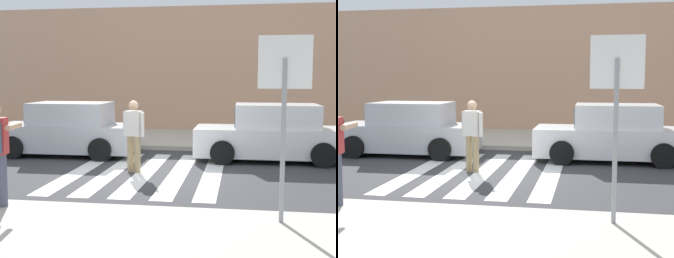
# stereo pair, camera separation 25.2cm
# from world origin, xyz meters

# --- Properties ---
(ground_plane) EXTENTS (120.00, 120.00, 0.00)m
(ground_plane) POSITION_xyz_m (0.00, 0.00, 0.00)
(ground_plane) COLOR #38383A
(sidewalk_far) EXTENTS (60.00, 4.80, 0.14)m
(sidewalk_far) POSITION_xyz_m (0.00, 6.00, 0.07)
(sidewalk_far) COLOR beige
(sidewalk_far) RESTS_ON ground
(building_facade_far) EXTENTS (56.00, 4.00, 5.14)m
(building_facade_far) POSITION_xyz_m (0.00, 10.40, 2.57)
(building_facade_far) COLOR tan
(building_facade_far) RESTS_ON ground
(crosswalk_stripe_0) EXTENTS (0.44, 5.20, 0.01)m
(crosswalk_stripe_0) POSITION_xyz_m (-1.60, 0.20, 0.00)
(crosswalk_stripe_0) COLOR silver
(crosswalk_stripe_0) RESTS_ON ground
(crosswalk_stripe_1) EXTENTS (0.44, 5.20, 0.01)m
(crosswalk_stripe_1) POSITION_xyz_m (-0.80, 0.20, 0.00)
(crosswalk_stripe_1) COLOR silver
(crosswalk_stripe_1) RESTS_ON ground
(crosswalk_stripe_2) EXTENTS (0.44, 5.20, 0.01)m
(crosswalk_stripe_2) POSITION_xyz_m (0.00, 0.20, 0.00)
(crosswalk_stripe_2) COLOR silver
(crosswalk_stripe_2) RESTS_ON ground
(crosswalk_stripe_3) EXTENTS (0.44, 5.20, 0.01)m
(crosswalk_stripe_3) POSITION_xyz_m (0.80, 0.20, 0.00)
(crosswalk_stripe_3) COLOR silver
(crosswalk_stripe_3) RESTS_ON ground
(crosswalk_stripe_4) EXTENTS (0.44, 5.20, 0.01)m
(crosswalk_stripe_4) POSITION_xyz_m (1.60, 0.20, 0.00)
(crosswalk_stripe_4) COLOR silver
(crosswalk_stripe_4) RESTS_ON ground
(stop_sign) EXTENTS (0.76, 0.08, 2.73)m
(stop_sign) POSITION_xyz_m (2.86, -3.76, 2.13)
(stop_sign) COLOR gray
(stop_sign) RESTS_ON sidewalk_near
(pedestrian_crossing) EXTENTS (0.56, 0.35, 1.72)m
(pedestrian_crossing) POSITION_xyz_m (-0.29, 0.16, 0.97)
(pedestrian_crossing) COLOR tan
(pedestrian_crossing) RESTS_ON ground
(parked_car_silver) EXTENTS (4.10, 1.92, 1.55)m
(parked_car_silver) POSITION_xyz_m (-2.76, 2.30, 0.73)
(parked_car_silver) COLOR #B7BABF
(parked_car_silver) RESTS_ON ground
(parked_car_white) EXTENTS (4.10, 1.92, 1.55)m
(parked_car_white) POSITION_xyz_m (3.09, 2.30, 0.73)
(parked_car_white) COLOR white
(parked_car_white) RESTS_ON ground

